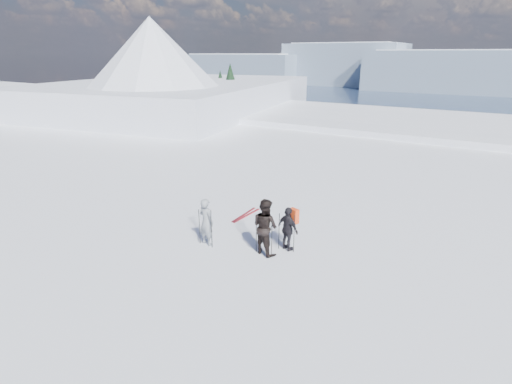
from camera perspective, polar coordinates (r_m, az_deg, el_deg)
lake_basin at (r=40.66m, az=22.07°, el=-0.34°), size 820.00×820.00×71.62m
near_ridge at (r=50.22m, az=-9.00°, el=7.97°), size 31.37×35.68×25.62m
skier_grey at (r=13.51m, az=-7.12°, el=-4.24°), size 0.66×0.49×1.64m
skier_dark at (r=12.79m, az=1.31°, el=-4.95°), size 1.06×0.93×1.86m
skier_pack at (r=13.09m, az=4.60°, el=-5.29°), size 0.95×0.64×1.50m
backpack at (r=12.88m, az=5.52°, el=-0.99°), size 0.36×0.28×0.48m
ski_poles at (r=13.10m, az=-0.70°, el=-5.78°), size 3.04×1.15×1.36m
skis_loose at (r=16.04m, az=-1.54°, el=-3.32°), size 0.30×1.70×0.03m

